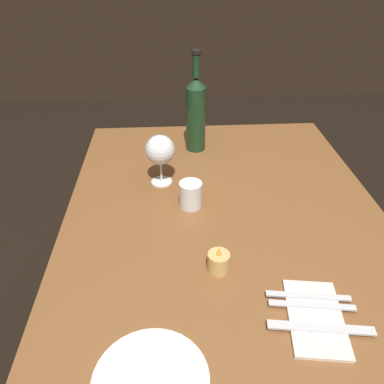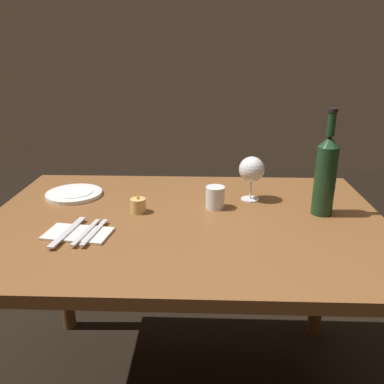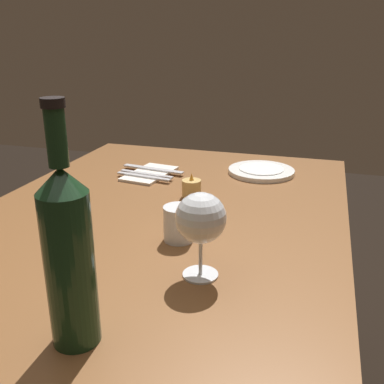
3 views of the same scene
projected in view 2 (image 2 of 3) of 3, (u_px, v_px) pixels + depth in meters
name	position (u px, v px, depth m)	size (l,w,h in m)	color
dining_table	(185.00, 243.00, 1.34)	(1.30, 0.90, 0.74)	brown
wine_glass_left	(252.00, 170.00, 1.44)	(0.09, 0.09, 0.16)	white
wine_bottle	(326.00, 174.00, 1.30)	(0.07, 0.07, 0.35)	#19381E
water_tumbler	(215.00, 199.00, 1.39)	(0.07, 0.07, 0.08)	white
votive_candle	(138.00, 206.00, 1.35)	(0.05, 0.05, 0.07)	#DBB266
dinner_plate	(74.00, 194.00, 1.51)	(0.21, 0.21, 0.02)	white
folded_napkin	(78.00, 234.00, 1.19)	(0.20, 0.14, 0.01)	silver
fork_inner	(86.00, 232.00, 1.19)	(0.04, 0.18, 0.00)	silver
fork_outer	(94.00, 232.00, 1.19)	(0.04, 0.18, 0.00)	silver
table_knife	(68.00, 232.00, 1.19)	(0.05, 0.21, 0.00)	silver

